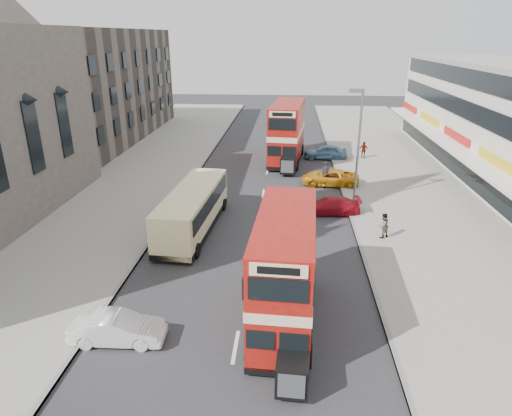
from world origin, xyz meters
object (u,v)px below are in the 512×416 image
at_px(street_lamp, 358,139).
at_px(cyclist, 325,178).
at_px(pedestrian_far, 363,150).
at_px(bus_main, 285,271).
at_px(car_right_a, 330,206).
at_px(car_right_b, 330,178).
at_px(pedestrian_near, 383,225).
at_px(bus_second, 287,132).
at_px(car_right_c, 326,152).
at_px(coach, 193,208).
at_px(car_left_front, 118,329).

relative_size(street_lamp, cyclist, 4.00).
bearing_deg(pedestrian_far, bus_main, -100.42).
xyz_separation_m(car_right_a, car_right_b, (0.49, 6.21, 0.06)).
bearing_deg(cyclist, pedestrian_near, -68.54).
height_order(bus_main, pedestrian_far, bus_main).
bearing_deg(street_lamp, car_right_b, 105.67).
bearing_deg(car_right_a, bus_second, -168.95).
bearing_deg(cyclist, car_right_b, 48.01).
distance_m(street_lamp, cyclist, 6.06).
distance_m(bus_main, car_right_c, 27.08).
relative_size(coach, car_right_b, 2.05).
relative_size(pedestrian_near, cyclist, 0.76).
bearing_deg(coach, car_left_front, -90.35).
height_order(street_lamp, car_right_a, street_lamp).
distance_m(bus_main, pedestrian_far, 27.95).
relative_size(car_right_c, pedestrian_far, 2.61).
height_order(bus_main, car_right_b, bus_main).
height_order(car_right_c, cyclist, cyclist).
distance_m(bus_second, car_right_b, 8.24).
relative_size(car_left_front, car_right_c, 0.89).
xyz_separation_m(car_left_front, cyclist, (9.52, 20.14, 0.08)).
xyz_separation_m(coach, pedestrian_near, (11.45, -0.53, -0.53)).
bearing_deg(cyclist, car_right_c, 92.01).
distance_m(bus_main, car_right_a, 12.90).
relative_size(street_lamp, pedestrian_near, 5.28).
relative_size(car_left_front, cyclist, 1.81).
xyz_separation_m(street_lamp, coach, (-10.42, -5.11, -3.33)).
bearing_deg(car_right_a, coach, -70.75).
height_order(car_left_front, car_right_c, car_right_c).
xyz_separation_m(bus_main, pedestrian_near, (5.71, 8.51, -1.51)).
bearing_deg(car_left_front, coach, -6.15).
xyz_separation_m(coach, car_right_c, (9.37, 17.75, -0.75)).
xyz_separation_m(car_right_b, pedestrian_far, (3.86, 8.31, 0.31)).
bearing_deg(bus_main, car_right_a, -100.31).
xyz_separation_m(bus_second, car_right_a, (3.10, -13.31, -2.23)).
bearing_deg(car_right_b, pedestrian_near, 19.79).
relative_size(coach, car_right_a, 2.35).
xyz_separation_m(pedestrian_near, cyclist, (-2.69, 9.77, -0.23)).
relative_size(car_left_front, pedestrian_far, 2.32).
relative_size(street_lamp, pedestrian_far, 5.11).
height_order(pedestrian_far, cyclist, cyclist).
distance_m(coach, car_right_b, 13.30).
distance_m(car_left_front, car_right_b, 22.77).
bearing_deg(cyclist, coach, -127.39).
xyz_separation_m(car_left_front, car_right_b, (9.92, 20.49, 0.03)).
xyz_separation_m(car_right_b, pedestrian_near, (2.29, -10.13, 0.28)).
height_order(bus_second, pedestrian_near, bus_second).
xyz_separation_m(street_lamp, car_right_b, (-1.26, 4.49, -4.15)).
bearing_deg(car_left_front, street_lamp, -37.12).
bearing_deg(pedestrian_far, cyclist, -111.48).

